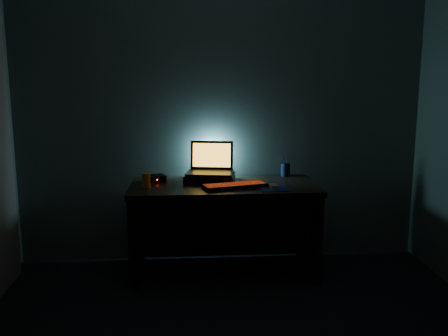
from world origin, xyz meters
The scene contains 10 objects.
room centered at (0.00, 0.00, 1.25)m, with size 3.50×4.00×2.50m.
desk centered at (0.00, 1.67, 0.49)m, with size 1.50×0.70×0.75m.
riser centered at (-0.11, 1.75, 0.78)m, with size 0.40×0.30×0.06m, color black.
laptop centered at (-0.10, 1.80, 0.87)m, with size 0.42×0.34×0.26m.
keyboard centered at (0.08, 1.49, 0.77)m, with size 0.53×0.29×0.03m.
mousepad centered at (0.37, 1.43, 0.75)m, with size 0.22×0.20×0.00m, color navy.
mouse centered at (0.37, 1.43, 0.77)m, with size 0.06×0.10×0.03m, color gray.
pen_cup centered at (0.56, 1.92, 0.81)m, with size 0.08×0.08×0.11m, color black.
juice_glass centered at (-0.61, 1.55, 0.81)m, with size 0.07×0.07×0.11m, color orange.
router centered at (-0.56, 1.77, 0.78)m, with size 0.19×0.17×0.05m.
Camera 1 is at (-0.29, -2.29, 1.61)m, focal length 40.00 mm.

